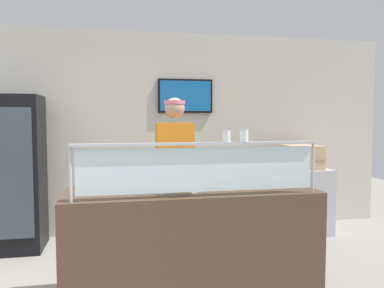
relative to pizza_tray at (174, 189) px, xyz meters
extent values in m
plane|color=gray|center=(0.15, 0.65, -0.97)|extent=(12.00, 12.00, 0.00)
cube|color=beige|center=(0.15, 2.09, 0.38)|extent=(6.48, 0.08, 2.70)
cube|color=black|center=(0.47, 2.02, 0.88)|extent=(0.75, 0.04, 0.46)
cube|color=#1966B2|center=(0.47, 2.00, 0.88)|extent=(0.70, 0.01, 0.41)
cube|color=#4C3828|center=(0.15, 0.02, -0.49)|extent=(2.08, 0.75, 0.95)
cylinder|color=#B2B5BC|center=(-0.79, -0.29, 0.19)|extent=(0.02, 0.02, 0.42)
cylinder|color=#B2B5BC|center=(1.09, -0.29, 0.19)|extent=(0.02, 0.02, 0.42)
cube|color=silver|center=(0.15, -0.29, 0.19)|extent=(1.82, 0.01, 0.34)
cube|color=#B2B5BC|center=(0.15, -0.29, 0.39)|extent=(1.88, 0.06, 0.02)
cylinder|color=#9EA0A8|center=(0.00, 0.00, -0.01)|extent=(0.44, 0.44, 0.01)
cylinder|color=tan|center=(0.00, 0.00, 0.00)|extent=(0.41, 0.41, 0.02)
cylinder|color=#D65B2D|center=(0.00, 0.00, 0.02)|extent=(0.36, 0.36, 0.01)
cube|color=#ADAFB7|center=(0.02, -0.02, 0.02)|extent=(0.15, 0.29, 0.01)
cylinder|color=white|center=(0.37, -0.29, 0.44)|extent=(0.06, 0.06, 0.07)
cylinder|color=white|center=(0.37, -0.29, 0.42)|extent=(0.05, 0.05, 0.05)
cylinder|color=silver|center=(0.37, -0.29, 0.48)|extent=(0.06, 0.06, 0.02)
cylinder|color=white|center=(0.51, -0.29, 0.44)|extent=(0.07, 0.07, 0.08)
cylinder|color=red|center=(0.51, -0.29, 0.43)|extent=(0.06, 0.06, 0.05)
cylinder|color=silver|center=(0.51, -0.29, 0.49)|extent=(0.06, 0.06, 0.02)
cylinder|color=#23232D|center=(0.02, 0.79, -0.49)|extent=(0.13, 0.13, 0.95)
cylinder|color=#23232D|center=(0.24, 0.79, -0.49)|extent=(0.13, 0.13, 0.95)
cube|color=orange|center=(0.13, 0.79, 0.26)|extent=(0.38, 0.21, 0.55)
sphere|color=tan|center=(0.13, 0.79, 0.69)|extent=(0.21, 0.21, 0.21)
cylinder|color=pink|center=(0.13, 0.79, 0.75)|extent=(0.21, 0.21, 0.04)
cylinder|color=tan|center=(0.31, 0.57, 0.16)|extent=(0.08, 0.34, 0.08)
cube|color=black|center=(-1.68, 1.65, -0.06)|extent=(0.73, 0.59, 1.82)
cube|color=#38424C|center=(-1.68, 1.34, -0.02)|extent=(0.63, 0.02, 1.45)
cylinder|color=red|center=(-1.61, 1.45, 0.03)|extent=(0.06, 0.06, 0.20)
cylinder|color=red|center=(-1.47, 1.45, 0.03)|extent=(0.06, 0.06, 0.20)
cube|color=#B7BABF|center=(1.99, 1.60, -0.53)|extent=(0.70, 0.55, 0.87)
cube|color=tan|center=(2.00, 1.60, -0.07)|extent=(0.47, 0.47, 0.04)
cube|color=tan|center=(1.98, 1.60, -0.03)|extent=(0.46, 0.46, 0.04)
cube|color=tan|center=(2.00, 1.60, 0.02)|extent=(0.45, 0.45, 0.04)
cube|color=tan|center=(2.00, 1.60, 0.06)|extent=(0.46, 0.46, 0.04)
cube|color=tan|center=(1.98, 1.60, 0.11)|extent=(0.45, 0.45, 0.04)
cube|color=tan|center=(1.99, 1.60, 0.15)|extent=(0.44, 0.44, 0.04)
cube|color=tan|center=(1.99, 1.60, 0.20)|extent=(0.46, 0.46, 0.04)
camera|label=1|loc=(-0.47, -3.08, 0.58)|focal=35.47mm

